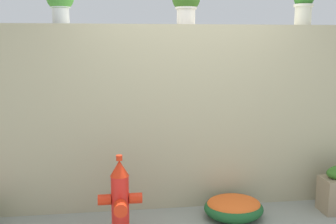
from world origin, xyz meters
name	(u,v)px	position (x,y,z in m)	size (l,w,h in m)	color
stone_wall	(186,116)	(0.00, 0.91, 1.03)	(6.07, 0.41, 2.06)	tan
potted_plant_3	(304,2)	(1.36, 0.89, 2.32)	(0.24, 0.24, 0.43)	beige
fire_hydrant	(120,200)	(-0.78, 0.12, 0.36)	(0.43, 0.34, 0.81)	red
flower_bush_left	(234,207)	(0.43, 0.35, 0.12)	(0.64, 0.57, 0.24)	#1D5528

